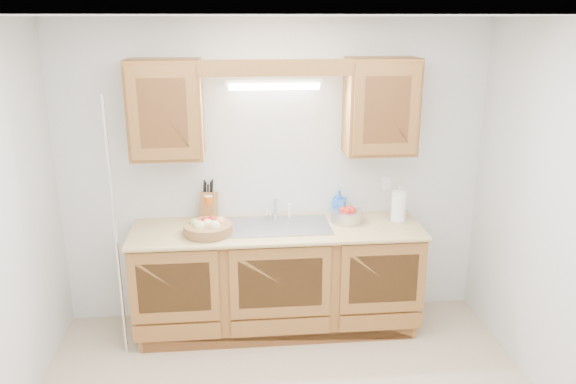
{
  "coord_description": "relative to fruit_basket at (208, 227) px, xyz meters",
  "views": [
    {
      "loc": [
        -0.31,
        -2.97,
        2.49
      ],
      "look_at": [
        0.05,
        0.85,
        1.3
      ],
      "focal_mm": 35.0,
      "sensor_mm": 36.0,
      "label": 1
    }
  ],
  "objects": [
    {
      "name": "outlet_plate",
      "position": [
        1.49,
        0.39,
        0.2
      ],
      "size": [
        0.08,
        0.01,
        0.12
      ],
      "primitive_type": "cube",
      "color": "white",
      "rests_on": "room"
    },
    {
      "name": "orange_canister",
      "position": [
        0.0,
        0.28,
        0.06
      ],
      "size": [
        0.09,
        0.09,
        0.22
      ],
      "rotation": [
        0.0,
        0.0,
        0.19
      ],
      "color": "#D6540B",
      "rests_on": "countertop"
    },
    {
      "name": "room",
      "position": [
        0.54,
        -1.1,
        0.3
      ],
      "size": [
        3.52,
        3.5,
        2.5
      ],
      "color": "tan",
      "rests_on": "ground"
    },
    {
      "name": "wire_shelf_pole",
      "position": [
        -0.66,
        -0.17,
        0.05
      ],
      "size": [
        0.03,
        0.03,
        2.0
      ],
      "primitive_type": "cylinder",
      "color": "silver",
      "rests_on": "ground"
    },
    {
      "name": "countertop",
      "position": [
        0.54,
        0.08,
        -0.07
      ],
      "size": [
        2.3,
        0.63,
        0.04
      ],
      "primitive_type": "cube",
      "color": "tan",
      "rests_on": "base_cabinets"
    },
    {
      "name": "sponge",
      "position": [
        0.0,
        0.34,
        -0.04
      ],
      "size": [
        0.15,
        0.12,
        0.03
      ],
      "rotation": [
        0.0,
        0.0,
        0.36
      ],
      "color": "#CC333F",
      "rests_on": "countertop"
    },
    {
      "name": "base_cabinets",
      "position": [
        0.54,
        0.1,
        -0.51
      ],
      "size": [
        2.2,
        0.6,
        0.86
      ],
      "primitive_type": "cube",
      "color": "brown",
      "rests_on": "ground"
    },
    {
      "name": "apple_bowl",
      "position": [
        1.11,
        0.15,
        0.01
      ],
      "size": [
        0.31,
        0.31,
        0.13
      ],
      "rotation": [
        0.0,
        0.0,
        0.23
      ],
      "color": "silver",
      "rests_on": "countertop"
    },
    {
      "name": "soap_bottle",
      "position": [
        1.08,
        0.33,
        0.06
      ],
      "size": [
        0.13,
        0.13,
        0.22
      ],
      "primitive_type": "imported",
      "rotation": [
        0.0,
        0.0,
        -0.42
      ],
      "color": "blue",
      "rests_on": "countertop"
    },
    {
      "name": "valance",
      "position": [
        0.54,
        0.09,
        1.19
      ],
      "size": [
        2.2,
        0.05,
        0.12
      ],
      "primitive_type": "cube",
      "color": "brown",
      "rests_on": "room"
    },
    {
      "name": "knife_block",
      "position": [
        -0.0,
        0.31,
        0.07
      ],
      "size": [
        0.15,
        0.21,
        0.34
      ],
      "rotation": [
        0.0,
        0.0,
        -0.2
      ],
      "color": "brown",
      "rests_on": "countertop"
    },
    {
      "name": "paper_towel",
      "position": [
        1.53,
        0.14,
        0.07
      ],
      "size": [
        0.14,
        0.14,
        0.3
      ],
      "rotation": [
        0.0,
        0.0,
        -0.2
      ],
      "color": "silver",
      "rests_on": "countertop"
    },
    {
      "name": "fluorescent_fixture",
      "position": [
        0.54,
        0.32,
        1.04
      ],
      "size": [
        0.76,
        0.08,
        0.08
      ],
      "color": "white",
      "rests_on": "room"
    },
    {
      "name": "fruit_basket",
      "position": [
        0.0,
        0.0,
        0.0
      ],
      "size": [
        0.48,
        0.48,
        0.12
      ],
      "rotation": [
        0.0,
        0.0,
        0.32
      ],
      "color": "#9E6B40",
      "rests_on": "countertop"
    },
    {
      "name": "upper_cabinet_left",
      "position": [
        -0.29,
        0.23,
        0.87
      ],
      "size": [
        0.55,
        0.33,
        0.75
      ],
      "primitive_type": "cube",
      "color": "brown",
      "rests_on": "room"
    },
    {
      "name": "upper_cabinet_right",
      "position": [
        1.37,
        0.23,
        0.87
      ],
      "size": [
        0.55,
        0.33,
        0.75
      ],
      "primitive_type": "cube",
      "color": "brown",
      "rests_on": "room"
    },
    {
      "name": "sink",
      "position": [
        0.54,
        0.1,
        -0.12
      ],
      "size": [
        0.84,
        0.46,
        0.36
      ],
      "color": "#9E9EA3",
      "rests_on": "countertop"
    }
  ]
}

